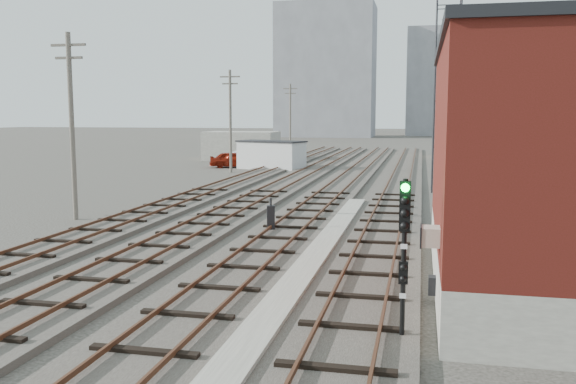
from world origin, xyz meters
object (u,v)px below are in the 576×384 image
(switch_stand, at_px, (271,218))
(car_grey, at_px, (268,158))
(site_trailer, at_px, (271,155))
(car_silver, at_px, (244,158))
(signal_mast, at_px, (404,250))
(car_red, at_px, (233,160))

(switch_stand, bearing_deg, car_grey, 88.20)
(switch_stand, relative_size, site_trailer, 0.21)
(site_trailer, xyz_separation_m, car_silver, (-3.60, 3.29, -0.62))
(signal_mast, distance_m, car_silver, 48.61)
(signal_mast, height_order, car_red, signal_mast)
(car_grey, bearing_deg, signal_mast, -149.02)
(car_grey, bearing_deg, car_red, 168.27)
(site_trailer, height_order, car_grey, site_trailer)
(car_red, bearing_deg, signal_mast, -174.71)
(signal_mast, height_order, switch_stand, signal_mast)
(switch_stand, bearing_deg, car_red, 94.00)
(site_trailer, relative_size, car_red, 1.53)
(signal_mast, height_order, site_trailer, signal_mast)
(signal_mast, bearing_deg, car_grey, 107.71)
(switch_stand, distance_m, site_trailer, 31.35)
(car_silver, bearing_deg, car_grey, -59.97)
(car_grey, bearing_deg, car_silver, 157.81)
(car_red, distance_m, car_silver, 2.36)
(switch_stand, relative_size, car_grey, 0.34)
(site_trailer, bearing_deg, signal_mast, -52.64)
(car_silver, relative_size, car_grey, 1.04)
(signal_mast, bearing_deg, site_trailer, 107.76)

